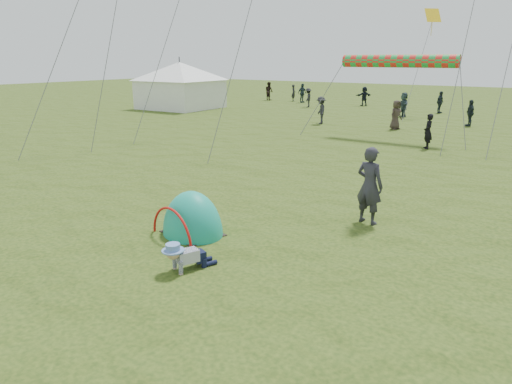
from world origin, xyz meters
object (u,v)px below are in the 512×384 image
Objects in this scene: crawling_toddler at (184,255)px; standing_adult at (370,186)px; event_marquee at (180,84)px; popup_tent at (193,233)px.

crawling_toddler is 5.07m from standing_adult.
crawling_toddler is 0.14× the size of event_marquee.
event_marquee reaches higher than popup_tent.
event_marquee is at bearing 146.48° from popup_tent.
popup_tent is at bearing -48.52° from event_marquee.
crawling_toddler is 30.93m from event_marquee.
standing_adult is (3.16, 3.07, 0.98)m from popup_tent.
event_marquee is at bearing -25.77° from standing_adult.
event_marquee is (-20.05, 20.88, 2.01)m from popup_tent.
crawling_toddler is at bearing 78.56° from standing_adult.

